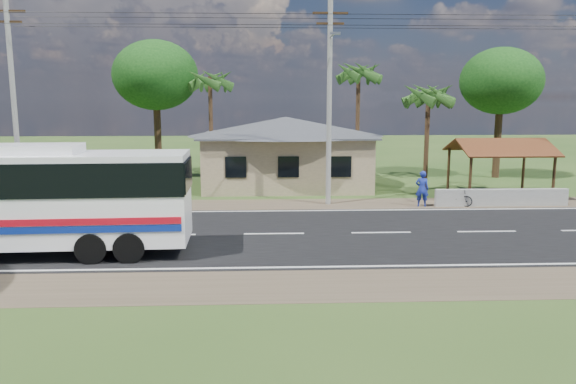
# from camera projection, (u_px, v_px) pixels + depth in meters

# --- Properties ---
(ground) EXTENTS (120.00, 120.00, 0.00)m
(ground) POSITION_uv_depth(u_px,v_px,m) (274.00, 234.00, 23.34)
(ground) COLOR #294518
(ground) RESTS_ON ground
(road) EXTENTS (120.00, 16.00, 0.03)m
(road) POSITION_uv_depth(u_px,v_px,m) (274.00, 234.00, 23.34)
(road) COLOR black
(road) RESTS_ON ground
(house) EXTENTS (12.40, 10.00, 5.00)m
(house) POSITION_uv_depth(u_px,v_px,m) (286.00, 144.00, 35.74)
(house) COLOR tan
(house) RESTS_ON ground
(waiting_shed) EXTENTS (5.20, 4.48, 3.35)m
(waiting_shed) POSITION_uv_depth(u_px,v_px,m) (500.00, 149.00, 31.81)
(waiting_shed) COLOR #382614
(waiting_shed) RESTS_ON ground
(concrete_barrier) EXTENTS (7.00, 0.30, 0.90)m
(concrete_barrier) POSITION_uv_depth(u_px,v_px,m) (501.00, 198.00, 29.29)
(concrete_barrier) COLOR #9E9E99
(concrete_barrier) RESTS_ON ground
(utility_poles) EXTENTS (32.80, 2.22, 11.00)m
(utility_poles) POSITION_uv_depth(u_px,v_px,m) (323.00, 94.00, 28.88)
(utility_poles) COLOR #9E9E99
(utility_poles) RESTS_ON ground
(palm_near) EXTENTS (2.80, 2.80, 6.70)m
(palm_near) POSITION_uv_depth(u_px,v_px,m) (428.00, 96.00, 33.62)
(palm_near) COLOR #47301E
(palm_near) RESTS_ON ground
(palm_mid) EXTENTS (2.80, 2.80, 8.20)m
(palm_mid) POSITION_uv_depth(u_px,v_px,m) (359.00, 74.00, 37.66)
(palm_mid) COLOR #47301E
(palm_mid) RESTS_ON ground
(palm_far) EXTENTS (2.80, 2.80, 7.70)m
(palm_far) POSITION_uv_depth(u_px,v_px,m) (210.00, 81.00, 37.81)
(palm_far) COLOR #47301E
(palm_far) RESTS_ON ground
(tree_behind_house) EXTENTS (6.00, 6.00, 9.61)m
(tree_behind_house) POSITION_uv_depth(u_px,v_px,m) (156.00, 76.00, 39.54)
(tree_behind_house) COLOR #47301E
(tree_behind_house) RESTS_ON ground
(tree_behind_shed) EXTENTS (5.60, 5.60, 9.02)m
(tree_behind_shed) POSITION_uv_depth(u_px,v_px,m) (501.00, 82.00, 38.66)
(tree_behind_shed) COLOR #47301E
(tree_behind_shed) RESTS_ON ground
(coach_bus) EXTENTS (12.97, 3.21, 4.00)m
(coach_bus) POSITION_uv_depth(u_px,v_px,m) (5.00, 193.00, 19.80)
(coach_bus) COLOR white
(coach_bus) RESTS_ON ground
(motorcycle) EXTENTS (1.82, 1.20, 0.90)m
(motorcycle) POSITION_uv_depth(u_px,v_px,m) (455.00, 198.00, 29.25)
(motorcycle) COLOR black
(motorcycle) RESTS_ON ground
(person) EXTENTS (0.77, 0.59, 1.88)m
(person) POSITION_uv_depth(u_px,v_px,m) (422.00, 189.00, 29.07)
(person) COLOR navy
(person) RESTS_ON ground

